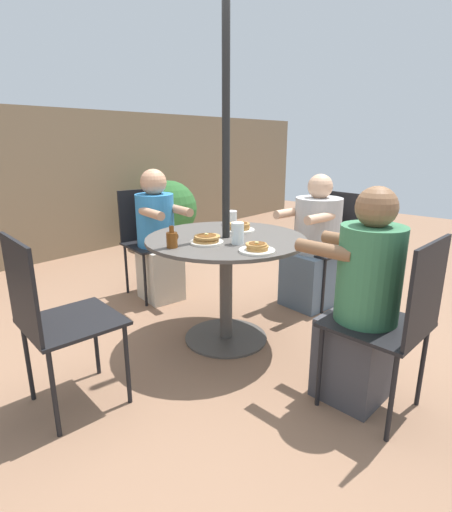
# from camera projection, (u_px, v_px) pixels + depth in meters

# --- Properties ---
(ground_plane) EXTENTS (12.00, 12.00, 0.00)m
(ground_plane) POSITION_uv_depth(u_px,v_px,m) (226.00, 338.00, 2.87)
(ground_plane) COLOR #8C664C
(back_fence) EXTENTS (10.00, 0.06, 1.72)m
(back_fence) POSITION_uv_depth(u_px,v_px,m) (35.00, 187.00, 4.44)
(back_fence) COLOR #7A664C
(back_fence) RESTS_ON ground
(patio_table) EXTENTS (1.07, 1.07, 0.75)m
(patio_table) POSITION_uv_depth(u_px,v_px,m) (226.00, 262.00, 2.70)
(patio_table) COLOR #4C4742
(patio_table) RESTS_ON ground
(umbrella_pole) EXTENTS (0.05, 0.05, 2.45)m
(umbrella_pole) POSITION_uv_depth(u_px,v_px,m) (226.00, 163.00, 2.52)
(umbrella_pole) COLOR black
(umbrella_pole) RESTS_ON ground
(patio_chair_north) EXTENTS (0.49, 0.49, 0.94)m
(patio_chair_north) POSITION_uv_depth(u_px,v_px,m) (52.00, 314.00, 1.97)
(patio_chair_north) COLOR black
(patio_chair_north) RESTS_ON ground
(patio_chair_east) EXTENTS (0.47, 0.47, 0.94)m
(patio_chair_east) POSITION_uv_depth(u_px,v_px,m) (396.00, 317.00, 1.93)
(patio_chair_east) COLOR black
(patio_chair_east) RESTS_ON ground
(diner_east) EXTENTS (0.34, 0.51, 1.16)m
(diner_east) POSITION_uv_depth(u_px,v_px,m) (361.00, 307.00, 2.05)
(diner_east) COLOR #3D3D42
(diner_east) RESTS_ON ground
(patio_chair_south) EXTENTS (0.50, 0.50, 0.94)m
(patio_chair_south) POSITION_uv_depth(u_px,v_px,m) (327.00, 239.00, 3.44)
(patio_chair_south) COLOR black
(patio_chair_south) RESTS_ON ground
(diner_south) EXTENTS (0.56, 0.43, 1.11)m
(diner_south) POSITION_uv_depth(u_px,v_px,m) (314.00, 248.00, 3.34)
(diner_south) COLOR slate
(diner_south) RESTS_ON ground
(patio_chair_west) EXTENTS (0.52, 0.52, 0.94)m
(patio_chair_west) POSITION_uv_depth(u_px,v_px,m) (148.00, 235.00, 3.60)
(patio_chair_west) COLOR black
(patio_chair_west) RESTS_ON ground
(diner_west) EXTENTS (0.41, 0.55, 1.14)m
(diner_west) POSITION_uv_depth(u_px,v_px,m) (158.00, 240.00, 3.46)
(diner_west) COLOR beige
(diner_west) RESTS_ON ground
(pancake_plate_a) EXTENTS (0.21, 0.21, 0.06)m
(pancake_plate_a) POSITION_uv_depth(u_px,v_px,m) (257.00, 249.00, 2.30)
(pancake_plate_a) COLOR silver
(pancake_plate_a) RESTS_ON patio_table
(pancake_plate_b) EXTENTS (0.21, 0.21, 0.06)m
(pancake_plate_b) POSITION_uv_depth(u_px,v_px,m) (207.00, 240.00, 2.49)
(pancake_plate_b) COLOR silver
(pancake_plate_b) RESTS_ON patio_table
(pancake_plate_c) EXTENTS (0.21, 0.21, 0.07)m
(pancake_plate_c) POSITION_uv_depth(u_px,v_px,m) (240.00, 228.00, 2.83)
(pancake_plate_c) COLOR silver
(pancake_plate_c) RESTS_ON patio_table
(syrup_bottle) EXTENTS (0.09, 0.07, 0.13)m
(syrup_bottle) POSITION_uv_depth(u_px,v_px,m) (172.00, 239.00, 2.39)
(syrup_bottle) COLOR brown
(syrup_bottle) RESTS_ON patio_table
(coffee_cup) EXTENTS (0.09, 0.09, 0.11)m
(coffee_cup) POSITION_uv_depth(u_px,v_px,m) (231.00, 218.00, 3.04)
(coffee_cup) COLOR white
(coffee_cup) RESTS_ON patio_table
(drinking_glass_a) EXTENTS (0.08, 0.08, 0.13)m
(drinking_glass_a) POSITION_uv_depth(u_px,v_px,m) (237.00, 233.00, 2.47)
(drinking_glass_a) COLOR silver
(drinking_glass_a) RESTS_ON patio_table
(potted_shrub) EXTENTS (0.74, 0.74, 0.87)m
(potted_shrub) POSITION_uv_depth(u_px,v_px,m) (169.00, 210.00, 5.25)
(potted_shrub) COLOR #3D3D3F
(potted_shrub) RESTS_ON ground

